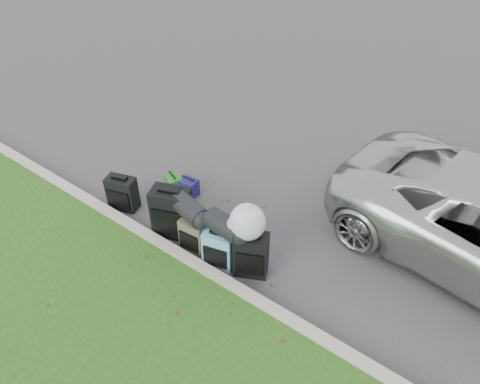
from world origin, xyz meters
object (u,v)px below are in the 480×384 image
Objects in this scene: suitcase_large_black_left at (172,213)px; suitcase_olive at (194,235)px; tote_green at (173,184)px; suitcase_large_black_right at (251,255)px; suitcase_teal at (219,249)px; suitcase_small_black at (122,193)px; tote_navy at (189,187)px.

suitcase_olive is at bearing -27.48° from suitcase_large_black_left.
suitcase_large_black_right is at bearing 4.06° from tote_green.
tote_green is at bearing 138.42° from suitcase_teal.
suitcase_small_black is 1.91× the size of tote_green.
suitcase_olive is at bearing -47.95° from tote_navy.
suitcase_teal reaches higher than tote_navy.
suitcase_olive is 0.93m from suitcase_large_black_right.
suitcase_teal is 1.83m from tote_green.
suitcase_large_black_left reaches higher than suitcase_olive.
suitcase_small_black is 2.43m from suitcase_large_black_right.
suitcase_large_black_left is 2.69× the size of tote_green.
suitcase_large_black_left reaches higher than tote_green.
suitcase_small_black is at bearing -128.96° from tote_navy.
suitcase_olive is (0.47, -0.05, -0.14)m from suitcase_large_black_left.
tote_green is at bearing 140.70° from suitcase_olive.
tote_navy is at bearing 130.04° from suitcase_olive.
tote_navy is (-1.36, 0.91, -0.15)m from suitcase_teal.
suitcase_teal is at bearing -26.14° from suitcase_large_black_left.
suitcase_small_black reaches higher than tote_green.
tote_green is (-2.07, 0.66, -0.19)m from suitcase_large_black_right.
suitcase_large_black_right is 2.32× the size of tote_navy.
suitcase_olive is 1.39m from tote_green.
suitcase_large_black_left is at bearing -25.04° from tote_green.
suitcase_large_black_left is at bearing -16.15° from suitcase_small_black.
suitcase_large_black_left is 1.52× the size of suitcase_olive.
suitcase_teal is at bearing -36.75° from tote_navy.
suitcase_small_black is 0.86m from tote_green.
tote_navy is (0.62, 0.86, -0.14)m from suitcase_small_black.
suitcase_teal is (1.99, -0.05, 0.01)m from suitcase_small_black.
suitcase_small_black reaches higher than tote_navy.
tote_green is 0.28m from tote_navy.
suitcase_large_black_left is at bearing 159.83° from suitcase_teal.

